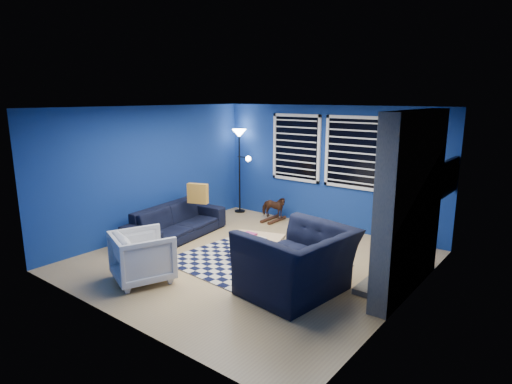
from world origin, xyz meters
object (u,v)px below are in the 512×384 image
tv (448,177)px  sofa (176,222)px  rocking_horse (273,207)px  armchair_bent (143,256)px  floor_lamp (240,145)px  cabinet (395,231)px  coffee_table (258,242)px  armchair_big (297,262)px

tv → sofa: tv is taller
sofa → rocking_horse: size_ratio=3.69×
armchair_bent → floor_lamp: bearing=-49.2°
sofa → cabinet: 4.10m
sofa → coffee_table: sofa is taller
tv → floor_lamp: size_ratio=0.52×
armchair_bent → floor_lamp: (-1.35, 3.83, 1.22)m
armchair_big → rocking_horse: bearing=-131.7°
rocking_horse → floor_lamp: 1.66m
cabinet → rocking_horse: bearing=163.6°
rocking_horse → coffee_table: rocking_horse is taller
armchair_bent → floor_lamp: size_ratio=0.42×
coffee_table → floor_lamp: (-2.14, 2.10, 1.30)m
sofa → floor_lamp: floor_lamp is taller
tv → rocking_horse: tv is taller
coffee_table → cabinet: (1.57, 2.10, -0.02)m
tv → sofa: (-4.33, -1.95, -1.09)m
sofa → floor_lamp: size_ratio=1.10×
armchair_big → rocking_horse: 3.53m
rocking_horse → floor_lamp: bearing=68.5°
tv → rocking_horse: bearing=178.2°
sofa → floor_lamp: (-0.24, 2.19, 1.28)m
tv → floor_lamp: (-4.57, 0.25, 0.19)m
sofa → armchair_bent: 1.97m
floor_lamp → armchair_bent: bearing=-70.6°
sofa → cabinet: sofa is taller
rocking_horse → coffee_table: (1.09, -1.96, -0.02)m
armchair_bent → floor_lamp: floor_lamp is taller
rocking_horse → cabinet: (2.65, 0.14, -0.05)m
sofa → coffee_table: (1.90, 0.10, -0.02)m
cabinet → sofa: bearing=-167.0°
cabinet → tv: bearing=-35.5°
sofa → cabinet: size_ratio=3.00×
tv → sofa: bearing=-155.8°
rocking_horse → cabinet: bearing=-101.1°
tv → cabinet: tv is taller
tv → cabinet: 1.45m
sofa → cabinet: (3.46, 2.20, -0.05)m
armchair_bent → cabinet: (2.36, 3.83, -0.11)m
coffee_table → rocking_horse: bearing=119.0°
floor_lamp → rocking_horse: bearing=-7.4°
tv → floor_lamp: 4.58m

